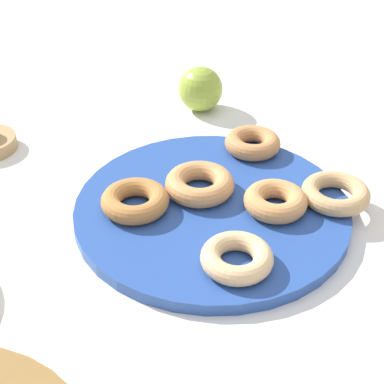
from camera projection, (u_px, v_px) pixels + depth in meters
name	position (u px, v px, depth m)	size (l,w,h in m)	color
ground_plane	(212.00, 214.00, 0.75)	(2.40, 2.40, 0.00)	white
donut_plate	(212.00, 209.00, 0.75)	(0.36, 0.36, 0.02)	#284C9E
donut_0	(237.00, 258.00, 0.64)	(0.08, 0.08, 0.02)	#EABC84
donut_1	(253.00, 143.00, 0.85)	(0.08, 0.08, 0.03)	#C6844C
donut_2	(197.00, 185.00, 0.76)	(0.09, 0.09, 0.03)	tan
donut_3	(336.00, 193.00, 0.75)	(0.09, 0.09, 0.02)	tan
donut_4	(135.00, 201.00, 0.73)	(0.09, 0.09, 0.03)	#BC7A3D
donut_5	(275.00, 201.00, 0.73)	(0.08, 0.08, 0.03)	tan
apple	(201.00, 89.00, 0.98)	(0.08, 0.08, 0.08)	#93AD38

